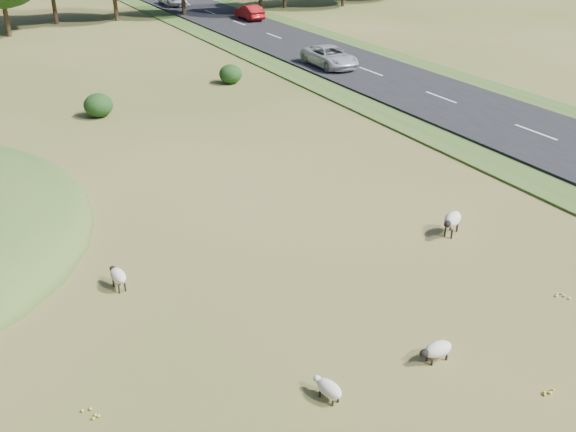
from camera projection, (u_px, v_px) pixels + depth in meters
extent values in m
plane|color=#44541A|center=(125.00, 130.00, 36.96)|extent=(160.00, 160.00, 0.00)
cube|color=black|center=(329.00, 57.00, 53.32)|extent=(8.00, 150.00, 0.25)
cylinder|color=black|center=(6.00, 16.00, 61.16)|extent=(0.44, 0.44, 3.90)
cylinder|color=black|center=(54.00, 3.00, 67.24)|extent=(0.44, 0.44, 4.22)
cylinder|color=black|center=(115.00, 2.00, 69.20)|extent=(0.44, 0.44, 3.94)
cylinder|color=black|center=(183.00, 2.00, 71.82)|extent=(0.44, 0.44, 3.09)
cylinder|color=black|center=(261.00, 1.00, 72.40)|extent=(0.44, 0.44, 3.12)
ellipsoid|color=black|center=(98.00, 105.00, 39.00)|extent=(1.75, 1.75, 1.43)
ellipsoid|color=black|center=(231.00, 74.00, 46.06)|extent=(1.66, 1.66, 1.36)
ellipsoid|color=#BDB79D|center=(118.00, 276.00, 21.75)|extent=(0.56, 0.91, 0.44)
ellipsoid|color=black|center=(113.00, 269.00, 22.08)|extent=(0.24, 0.30, 0.22)
cylinder|color=black|center=(114.00, 283.00, 22.05)|extent=(0.06, 0.06, 0.31)
cylinder|color=black|center=(119.00, 281.00, 22.16)|extent=(0.06, 0.06, 0.31)
cylinder|color=black|center=(119.00, 289.00, 21.68)|extent=(0.06, 0.06, 0.31)
cylinder|color=black|center=(125.00, 287.00, 21.79)|extent=(0.06, 0.06, 0.31)
ellipsoid|color=#BDB79D|center=(438.00, 349.00, 18.41)|extent=(0.92, 0.51, 0.47)
ellipsoid|color=black|center=(424.00, 353.00, 18.20)|extent=(0.30, 0.23, 0.23)
cylinder|color=black|center=(432.00, 363.00, 18.36)|extent=(0.07, 0.07, 0.17)
cylinder|color=black|center=(427.00, 358.00, 18.54)|extent=(0.07, 0.07, 0.17)
cylinder|color=black|center=(447.00, 358.00, 18.57)|extent=(0.07, 0.07, 0.17)
cylinder|color=black|center=(441.00, 353.00, 18.75)|extent=(0.07, 0.07, 0.17)
ellipsoid|color=#BDB79D|center=(453.00, 219.00, 25.26)|extent=(1.23, 1.04, 0.56)
ellipsoid|color=black|center=(447.00, 224.00, 24.80)|extent=(0.44, 0.40, 0.28)
cylinder|color=black|center=(452.00, 234.00, 25.17)|extent=(0.08, 0.08, 0.40)
cylinder|color=black|center=(445.00, 232.00, 25.30)|extent=(0.08, 0.08, 0.40)
cylinder|color=black|center=(457.00, 228.00, 25.65)|extent=(0.08, 0.08, 0.40)
cylinder|color=black|center=(451.00, 226.00, 25.78)|extent=(0.08, 0.08, 0.40)
ellipsoid|color=#BDB79D|center=(329.00, 389.00, 16.98)|extent=(0.62, 0.91, 0.42)
ellipsoid|color=silver|center=(317.00, 379.00, 17.27)|extent=(0.26, 0.31, 0.21)
cylinder|color=black|center=(320.00, 394.00, 17.21)|extent=(0.06, 0.06, 0.16)
cylinder|color=black|center=(325.00, 391.00, 17.34)|extent=(0.06, 0.06, 0.16)
cylinder|color=black|center=(333.00, 404.00, 16.89)|extent=(0.06, 0.06, 0.16)
cylinder|color=black|center=(338.00, 400.00, 17.01)|extent=(0.06, 0.06, 0.16)
imported|color=silver|center=(330.00, 56.00, 49.65)|extent=(2.55, 5.54, 1.54)
imported|color=maroon|center=(249.00, 12.00, 69.02)|extent=(1.61, 4.63, 1.52)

